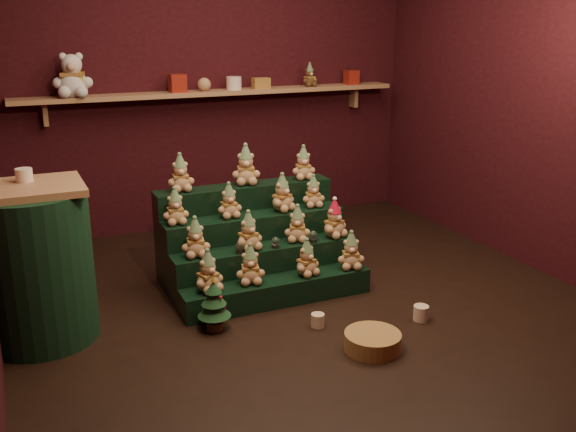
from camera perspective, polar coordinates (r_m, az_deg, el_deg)
name	(u,v)px	position (r m, az deg, el deg)	size (l,w,h in m)	color
ground	(301,298)	(4.71, 1.14, -7.34)	(4.00, 4.00, 0.00)	black
back_wall	(210,80)	(6.23, -6.96, 11.92)	(4.00, 0.10, 2.80)	black
front_wall	(527,168)	(2.65, 20.51, 4.00)	(4.00, 0.10, 2.80)	black
right_wall	(537,92)	(5.51, 21.25, 10.25)	(0.10, 4.00, 2.80)	black
back_shelf	(216,93)	(6.07, -6.42, 10.80)	(3.60, 0.26, 0.24)	#A77B53
riser_tier_front	(278,291)	(4.61, -0.93, -6.69)	(1.40, 0.22, 0.18)	black
riser_tier_midfront	(266,269)	(4.76, -1.97, -4.72)	(1.40, 0.22, 0.36)	black
riser_tier_midback	(255,248)	(4.92, -2.95, -2.87)	(1.40, 0.22, 0.54)	black
riser_tier_back	(245,229)	(5.09, -3.86, -1.14)	(1.40, 0.22, 0.72)	black
teddy_0	(208,271)	(4.37, -7.14, -4.88)	(0.21, 0.19, 0.29)	tan
teddy_1	(250,264)	(4.47, -3.38, -4.29)	(0.20, 0.18, 0.28)	tan
teddy_2	(307,258)	(4.61, 1.67, -3.71)	(0.19, 0.17, 0.27)	tan
teddy_3	(351,250)	(4.75, 5.62, -3.05)	(0.20, 0.18, 0.28)	tan
teddy_4	(195,237)	(4.50, -8.23, -1.90)	(0.20, 0.18, 0.28)	tan
teddy_5	(248,231)	(4.59, -3.54, -1.33)	(0.20, 0.18, 0.28)	tan
teddy_6	(297,224)	(4.76, 0.84, -0.69)	(0.19, 0.17, 0.27)	tan
teddy_7	(334,219)	(4.86, 4.14, -0.24)	(0.20, 0.18, 0.29)	tan
teddy_8	(175,206)	(4.65, -10.00, 0.86)	(0.19, 0.17, 0.26)	tan
teddy_9	(229,201)	(4.75, -5.26, 1.37)	(0.18, 0.17, 0.26)	tan
teddy_10	(282,193)	(4.89, -0.52, 2.09)	(0.20, 0.18, 0.28)	tan
teddy_11	(313,191)	(5.01, 2.26, 2.21)	(0.18, 0.16, 0.25)	tan
teddy_12	(180,173)	(4.83, -9.55, 3.80)	(0.20, 0.18, 0.28)	tan
teddy_13	(246,165)	(4.98, -3.77, 4.56)	(0.22, 0.20, 0.31)	tan
teddy_14	(303,163)	(5.13, 1.37, 4.74)	(0.19, 0.17, 0.26)	tan
snow_globe_a	(240,247)	(4.56, -4.32, -2.80)	(0.06, 0.06, 0.08)	black
snow_globe_b	(276,242)	(4.65, -1.11, -2.35)	(0.06, 0.06, 0.08)	black
snow_globe_c	(313,236)	(4.77, 2.25, -1.82)	(0.06, 0.06, 0.09)	black
side_table	(35,264)	(4.28, -21.53, -4.03)	(0.70, 0.70, 1.00)	#A77B53
table_ornament	(24,175)	(4.22, -22.41, 3.39)	(0.10, 0.10, 0.08)	beige
mini_christmas_tree	(214,304)	(4.22, -6.60, -7.78)	(0.22, 0.22, 0.37)	#412817
mug_left	(318,320)	(4.30, 2.66, -9.24)	(0.09, 0.09, 0.09)	beige
mug_right	(421,313)	(4.47, 11.73, -8.44)	(0.10, 0.10, 0.10)	beige
wicker_basket	(373,341)	(4.05, 7.53, -11.00)	(0.35, 0.35, 0.11)	#996C3E
white_bear	(72,69)	(5.77, -18.65, 12.25)	(0.33, 0.29, 0.46)	white
brown_bear	(310,75)	(6.38, 1.94, 12.41)	(0.15, 0.14, 0.22)	#52371B
gift_tin_red_a	(178,83)	(5.94, -9.79, 11.55)	(0.14, 0.14, 0.16)	#A12718
gift_tin_cream	(234,83)	(6.10, -4.83, 11.68)	(0.14, 0.14, 0.12)	beige
gift_tin_red_b	(351,77)	(6.61, 5.66, 12.17)	(0.12, 0.12, 0.14)	#A12718
shelf_plush_ball	(204,84)	(6.01, -7.46, 11.52)	(0.12, 0.12, 0.12)	tan
scarf_gift_box	(261,83)	(6.19, -2.41, 11.72)	(0.16, 0.10, 0.10)	#C95A1C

